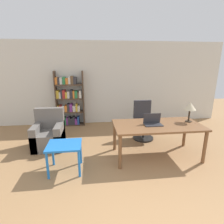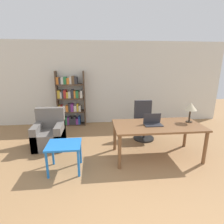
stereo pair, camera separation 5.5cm
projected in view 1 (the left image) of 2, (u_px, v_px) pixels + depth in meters
name	position (u px, v px, depth m)	size (l,w,h in m)	color
wall_back	(106.00, 84.00, 5.85)	(8.00, 0.06, 2.70)	silver
desk	(157.00, 128.00, 3.74)	(1.87, 0.91, 0.74)	brown
laptop	(153.00, 122.00, 3.70)	(0.38, 0.22, 0.23)	#2D2D33
table_lamp	(190.00, 107.00, 3.81)	(0.27, 0.27, 0.44)	#2D2319
office_chair	(143.00, 122.00, 4.76)	(0.55, 0.55, 1.03)	black
side_table_blue	(64.00, 149.00, 3.26)	(0.62, 0.52, 0.55)	blue
armchair	(49.00, 135.00, 4.28)	(0.69, 0.71, 0.93)	#66605B
bookshelf	(69.00, 102.00, 5.67)	(0.89, 0.28, 1.78)	#4C3828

